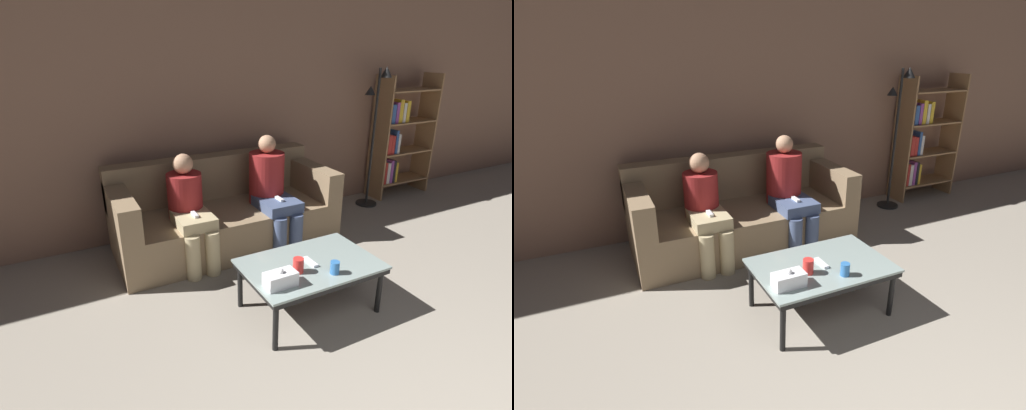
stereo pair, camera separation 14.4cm
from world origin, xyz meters
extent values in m
cube|color=#8C6651|center=(0.00, 4.22, 1.30)|extent=(12.00, 0.06, 2.60)
cube|color=#897051|center=(0.00, 3.63, 0.21)|extent=(2.17, 0.91, 0.41)
cube|color=#897051|center=(0.00, 3.99, 0.64)|extent=(2.17, 0.20, 0.45)
cube|color=#897051|center=(-1.00, 3.63, 0.57)|extent=(0.18, 0.91, 0.31)
cube|color=#897051|center=(1.00, 3.63, 0.57)|extent=(0.18, 0.91, 0.31)
cube|color=#8C9E99|center=(0.12, 2.34, 0.40)|extent=(1.00, 0.65, 0.02)
cube|color=black|center=(0.12, 2.34, 0.37)|extent=(0.98, 0.63, 0.04)
cylinder|color=black|center=(-0.33, 2.07, 0.17)|extent=(0.04, 0.04, 0.35)
cylinder|color=black|center=(0.57, 2.07, 0.17)|extent=(0.04, 0.04, 0.35)
cylinder|color=black|center=(-0.33, 2.62, 0.17)|extent=(0.04, 0.04, 0.35)
cylinder|color=black|center=(0.57, 2.62, 0.17)|extent=(0.04, 0.04, 0.35)
cylinder|color=#3372BF|center=(0.19, 2.14, 0.45)|extent=(0.07, 0.07, 0.09)
cylinder|color=red|center=(-0.03, 2.28, 0.46)|extent=(0.08, 0.08, 0.11)
cube|color=white|center=(-0.23, 2.19, 0.46)|extent=(0.22, 0.12, 0.10)
sphere|color=white|center=(-0.23, 2.19, 0.52)|extent=(0.04, 0.04, 0.04)
cube|color=white|center=(0.12, 2.34, 0.42)|extent=(0.04, 0.15, 0.02)
cube|color=#9E754C|center=(2.30, 3.99, 0.79)|extent=(0.02, 0.32, 1.58)
cube|color=#9E754C|center=(3.13, 3.99, 0.79)|extent=(0.02, 0.32, 1.58)
cube|color=#9E754C|center=(2.72, 3.99, 0.20)|extent=(0.84, 0.32, 0.02)
cube|color=red|center=(2.38, 3.99, 0.35)|extent=(0.03, 0.24, 0.29)
cube|color=silver|center=(2.42, 3.99, 0.35)|extent=(0.05, 0.24, 0.28)
cube|color=#8E4293|center=(2.48, 3.99, 0.36)|extent=(0.04, 0.24, 0.31)
cube|color=#232328|center=(2.53, 3.99, 0.36)|extent=(0.03, 0.24, 0.30)
cube|color=gold|center=(2.57, 3.99, 0.34)|extent=(0.03, 0.24, 0.27)
cube|color=#9E754C|center=(2.72, 3.99, 0.59)|extent=(0.84, 0.32, 0.02)
cube|color=red|center=(2.39, 3.99, 0.73)|extent=(0.06, 0.24, 0.25)
cube|color=red|center=(2.45, 3.99, 0.72)|extent=(0.05, 0.24, 0.24)
cube|color=#33569E|center=(2.50, 3.99, 0.75)|extent=(0.04, 0.24, 0.30)
cube|color=silver|center=(2.54, 3.99, 0.73)|extent=(0.04, 0.24, 0.25)
cube|color=#9E754C|center=(2.72, 3.99, 0.99)|extent=(0.84, 0.32, 0.02)
cube|color=#33569E|center=(2.39, 3.99, 1.12)|extent=(0.06, 0.24, 0.24)
cube|color=#8E4293|center=(2.45, 3.99, 1.13)|extent=(0.05, 0.24, 0.26)
cube|color=gold|center=(2.51, 3.99, 1.14)|extent=(0.06, 0.24, 0.29)
cube|color=silver|center=(2.57, 3.99, 1.12)|extent=(0.04, 0.24, 0.24)
cube|color=gold|center=(2.63, 3.99, 1.13)|extent=(0.05, 0.24, 0.27)
cube|color=#9E754C|center=(2.72, 3.99, 1.38)|extent=(0.84, 0.32, 0.02)
cylinder|color=black|center=(2.05, 3.84, 0.01)|extent=(0.26, 0.26, 0.02)
cylinder|color=black|center=(2.05, 3.84, 0.84)|extent=(0.03, 0.03, 1.68)
cone|color=black|center=(2.15, 3.84, 1.63)|extent=(0.14, 0.14, 0.12)
cone|color=black|center=(1.97, 3.88, 1.43)|extent=(0.12, 0.12, 0.10)
cylinder|color=tan|center=(-0.52, 3.16, 0.21)|extent=(0.13, 0.13, 0.41)
cylinder|color=tan|center=(-0.34, 3.16, 0.21)|extent=(0.13, 0.13, 0.41)
cube|color=tan|center=(-0.43, 3.37, 0.47)|extent=(0.32, 0.42, 0.10)
cylinder|color=maroon|center=(-0.43, 3.58, 0.63)|extent=(0.32, 0.32, 0.42)
sphere|color=tan|center=(-0.43, 3.58, 0.93)|extent=(0.18, 0.18, 0.18)
cube|color=white|center=(-0.43, 3.33, 0.53)|extent=(0.04, 0.12, 0.02)
cylinder|color=#47567A|center=(0.34, 3.14, 0.21)|extent=(0.13, 0.13, 0.41)
cylinder|color=#47567A|center=(0.52, 3.14, 0.21)|extent=(0.13, 0.13, 0.41)
cube|color=#47567A|center=(0.43, 3.36, 0.47)|extent=(0.35, 0.44, 0.10)
cylinder|color=maroon|center=(0.43, 3.58, 0.67)|extent=(0.35, 0.35, 0.51)
sphere|color=tan|center=(0.43, 3.58, 1.02)|extent=(0.18, 0.18, 0.18)
cube|color=white|center=(0.43, 3.32, 0.53)|extent=(0.04, 0.12, 0.02)
camera|label=1|loc=(-1.43, 0.23, 1.90)|focal=28.00mm
camera|label=2|loc=(-1.30, 0.17, 1.90)|focal=28.00mm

